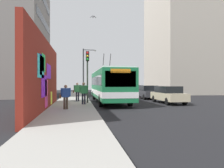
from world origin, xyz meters
TOP-DOWN VIEW (x-y plane):
  - ground_plane at (0.00, 0.00)m, footprint 80.00×80.00m
  - sidewalk_slab at (0.00, 1.60)m, footprint 48.00×3.20m
  - graffiti_wall at (-4.71, 3.35)m, footprint 12.60×0.32m
  - building_far_left at (12.86, 9.20)m, footprint 13.89×6.25m
  - building_far_right at (16.73, -17.00)m, footprint 12.77×9.32m
  - city_bus at (0.94, -1.80)m, footprint 11.67×2.64m
  - parked_car_champagne at (-1.03, -7.00)m, footprint 4.76×1.75m
  - parked_car_dark_gray at (4.75, -7.00)m, footprint 4.15×1.92m
  - parked_car_red at (10.20, -7.00)m, footprint 4.09×1.77m
  - parked_car_navy at (16.54, -7.00)m, footprint 4.63×1.73m
  - pedestrian_at_curb at (-2.15, 0.70)m, footprint 0.24×0.70m
  - pedestrian_near_wall at (-5.26, 1.96)m, footprint 0.22×0.72m
  - pedestrian_midblock at (0.82, 1.21)m, footprint 0.23×0.77m
  - traffic_light at (-1.00, 0.35)m, footprint 0.49×0.28m
  - street_lamp at (9.23, 0.24)m, footprint 0.44×1.80m
  - flying_pigeons at (-0.40, -0.19)m, footprint 0.32×0.51m

SIDE VIEW (x-z plane):
  - ground_plane at x=0.00m, z-range 0.00..0.00m
  - sidewalk_slab at x=0.00m, z-range 0.00..0.15m
  - parked_car_red at x=10.20m, z-range 0.04..1.62m
  - parked_car_dark_gray at x=4.75m, z-range 0.04..1.62m
  - parked_car_navy at x=16.54m, z-range 0.04..1.62m
  - parked_car_champagne at x=-1.03m, z-range 0.04..1.62m
  - pedestrian_near_wall at x=-5.26m, z-range 0.28..1.87m
  - pedestrian_midblock at x=0.82m, z-range 0.31..2.05m
  - pedestrian_at_curb at x=-2.15m, z-range 0.32..2.08m
  - city_bus at x=0.94m, z-range -0.71..4.16m
  - graffiti_wall at x=-4.71m, z-range 0.00..4.73m
  - traffic_light at x=-1.00m, z-range 0.91..5.38m
  - street_lamp at x=9.23m, z-range 0.64..6.96m
  - flying_pigeons at x=-0.40m, z-range 7.69..7.88m
  - building_far_left at x=12.86m, z-range 0.00..16.45m
  - building_far_right at x=16.73m, z-range 0.00..19.05m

